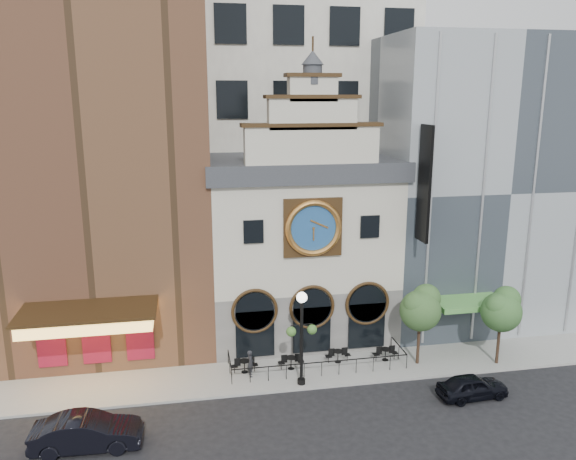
# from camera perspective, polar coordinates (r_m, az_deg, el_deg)

# --- Properties ---
(ground) EXTENTS (120.00, 120.00, 0.00)m
(ground) POSITION_cam_1_polar(r_m,az_deg,el_deg) (33.36, 3.94, -15.77)
(ground) COLOR black
(ground) RESTS_ON ground
(sidewalk) EXTENTS (44.00, 5.00, 0.15)m
(sidewalk) POSITION_cam_1_polar(r_m,az_deg,el_deg) (35.46, 2.91, -13.73)
(sidewalk) COLOR gray
(sidewalk) RESTS_ON ground
(clock_building) EXTENTS (12.60, 8.78, 18.65)m
(clock_building) POSITION_cam_1_polar(r_m,az_deg,el_deg) (37.96, 1.19, -1.15)
(clock_building) COLOR #605E5B
(clock_building) RESTS_ON ground
(theater_building) EXTENTS (14.00, 15.60, 25.00)m
(theater_building) POSITION_cam_1_polar(r_m,az_deg,el_deg) (38.67, -18.84, 7.32)
(theater_building) COLOR brown
(theater_building) RESTS_ON ground
(retail_building) EXTENTS (14.00, 14.40, 20.00)m
(retail_building) POSITION_cam_1_polar(r_m,az_deg,el_deg) (43.69, 17.61, 4.79)
(retail_building) COLOR gray
(retail_building) RESTS_ON ground
(office_tower) EXTENTS (20.00, 16.00, 40.00)m
(office_tower) POSITION_cam_1_polar(r_m,az_deg,el_deg) (48.84, -1.76, 17.87)
(office_tower) COLOR silver
(office_tower) RESTS_ON ground
(cafe_railing) EXTENTS (10.60, 2.60, 0.90)m
(cafe_railing) POSITION_cam_1_polar(r_m,az_deg,el_deg) (35.22, 2.93, -12.97)
(cafe_railing) COLOR black
(cafe_railing) RESTS_ON sidewalk
(bistro_0) EXTENTS (1.58, 0.68, 0.90)m
(bistro_0) POSITION_cam_1_polar(r_m,az_deg,el_deg) (34.55, -4.44, -13.53)
(bistro_0) COLOR black
(bistro_0) RESTS_ON sidewalk
(bistro_1) EXTENTS (1.58, 0.68, 0.90)m
(bistro_1) POSITION_cam_1_polar(r_m,az_deg,el_deg) (34.84, 0.31, -13.24)
(bistro_1) COLOR black
(bistro_1) RESTS_ON sidewalk
(bistro_2) EXTENTS (1.58, 0.68, 0.90)m
(bistro_2) POSITION_cam_1_polar(r_m,az_deg,el_deg) (35.75, 5.10, -12.56)
(bistro_2) COLOR black
(bistro_2) RESTS_ON sidewalk
(bistro_3) EXTENTS (1.58, 0.68, 0.90)m
(bistro_3) POSITION_cam_1_polar(r_m,az_deg,el_deg) (36.38, 9.87, -12.24)
(bistro_3) COLOR black
(bistro_3) RESTS_ON sidewalk
(car_right) EXTENTS (4.04, 1.85, 1.34)m
(car_right) POSITION_cam_1_polar(r_m,az_deg,el_deg) (33.69, 18.23, -14.86)
(car_right) COLOR black
(car_right) RESTS_ON ground
(car_left) EXTENTS (5.13, 1.91, 1.67)m
(car_left) POSITION_cam_1_polar(r_m,az_deg,el_deg) (29.66, -19.74, -18.80)
(car_left) COLOR black
(car_left) RESTS_ON ground
(pedestrian) EXTENTS (0.41, 0.60, 1.62)m
(pedestrian) POSITION_cam_1_polar(r_m,az_deg,el_deg) (33.97, -3.83, -13.35)
(pedestrian) COLOR black
(pedestrian) RESTS_ON sidewalk
(lamppost) EXTENTS (1.78, 0.65, 5.57)m
(lamppost) POSITION_cam_1_polar(r_m,az_deg,el_deg) (31.94, 1.40, -9.92)
(lamppost) COLOR black
(lamppost) RESTS_ON sidewalk
(tree_left) EXTENTS (2.60, 2.50, 5.00)m
(tree_left) POSITION_cam_1_polar(r_m,az_deg,el_deg) (35.20, 13.35, -7.64)
(tree_left) COLOR #382619
(tree_left) RESTS_ON sidewalk
(tree_right) EXTENTS (2.53, 2.43, 4.87)m
(tree_right) POSITION_cam_1_polar(r_m,az_deg,el_deg) (36.68, 20.90, -7.47)
(tree_right) COLOR #382619
(tree_right) RESTS_ON sidewalk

